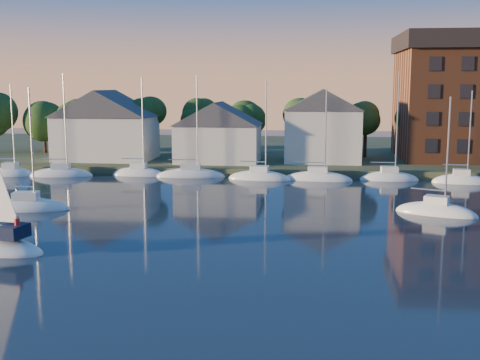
% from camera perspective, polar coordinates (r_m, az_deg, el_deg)
% --- Properties ---
extents(ground, '(260.00, 260.00, 0.00)m').
position_cam_1_polar(ground, '(26.53, -7.98, -16.22)').
color(ground, black).
rests_on(ground, ground).
extents(shoreline_land, '(160.00, 50.00, 2.00)m').
position_cam_1_polar(shoreline_land, '(99.05, 2.96, 2.42)').
color(shoreline_land, '#364025').
rests_on(shoreline_land, ground).
extents(wooden_dock, '(120.00, 3.00, 1.00)m').
position_cam_1_polar(wooden_dock, '(76.30, 1.84, 0.47)').
color(wooden_dock, brown).
rests_on(wooden_dock, ground).
extents(clubhouse_west, '(13.65, 9.45, 9.64)m').
position_cam_1_polar(clubhouse_west, '(86.14, -12.60, 5.20)').
color(clubhouse_west, silver).
rests_on(clubhouse_west, shoreline_land).
extents(clubhouse_centre, '(11.55, 8.40, 8.08)m').
position_cam_1_polar(clubhouse_centre, '(81.37, -2.07, 4.63)').
color(clubhouse_centre, silver).
rests_on(clubhouse_centre, shoreline_land).
extents(clubhouse_east, '(10.50, 8.40, 9.80)m').
position_cam_1_polar(clubhouse_east, '(82.39, 7.85, 5.21)').
color(clubhouse_east, silver).
rests_on(clubhouse_east, shoreline_land).
extents(tree_line, '(93.40, 5.40, 8.90)m').
position_cam_1_polar(tree_line, '(86.41, 3.81, 6.23)').
color(tree_line, '#372319').
rests_on(tree_line, shoreline_land).
extents(moored_fleet, '(95.50, 2.40, 12.05)m').
position_cam_1_polar(moored_fleet, '(73.10, 4.78, 0.15)').
color(moored_fleet, silver).
rests_on(moored_fleet, ground).
extents(drifting_sailboat_left, '(8.17, 3.74, 12.17)m').
position_cam_1_polar(drifting_sailboat_left, '(58.43, -19.58, -2.58)').
color(drifting_sailboat_left, silver).
rests_on(drifting_sailboat_left, ground).
extents(drifting_sailboat_right, '(7.54, 5.04, 11.42)m').
position_cam_1_polar(drifting_sailboat_right, '(55.89, 18.09, -3.01)').
color(drifting_sailboat_right, silver).
rests_on(drifting_sailboat_right, ground).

